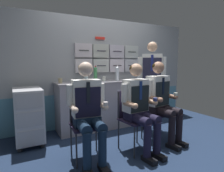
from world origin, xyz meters
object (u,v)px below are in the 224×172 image
(crew_member_by_counter, at_px, (162,98))
(crew_member_right, at_px, (140,104))
(folding_chair_right, at_px, (132,113))
(espresso_cup_small, at_px, (104,79))
(folding_chair_left, at_px, (85,118))
(folding_chair_by_counter, at_px, (153,107))
(crew_member_standing, at_px, (152,78))
(crew_member_left, at_px, (88,107))
(water_bottle_blue_cap, at_px, (86,74))
(service_trolley, at_px, (29,114))

(crew_member_by_counter, bearing_deg, crew_member_right, -163.94)
(folding_chair_right, bearing_deg, espresso_cup_small, 86.80)
(crew_member_right, bearing_deg, folding_chair_left, 160.43)
(folding_chair_by_counter, relative_size, crew_member_standing, 0.52)
(crew_member_right, bearing_deg, crew_member_left, 172.78)
(folding_chair_left, xyz_separation_m, crew_member_by_counter, (1.25, -0.10, 0.18))
(folding_chair_right, height_order, folding_chair_by_counter, same)
(crew_member_left, height_order, folding_chair_by_counter, crew_member_left)
(crew_member_left, height_order, crew_member_right, crew_member_left)
(folding_chair_right, xyz_separation_m, folding_chair_by_counter, (0.53, 0.15, 0.00))
(crew_member_standing, distance_m, water_bottle_blue_cap, 1.24)
(folding_chair_right, bearing_deg, crew_member_by_counter, -0.61)
(folding_chair_left, xyz_separation_m, crew_member_standing, (1.50, 0.47, 0.45))
(folding_chair_left, distance_m, crew_member_by_counter, 1.27)
(service_trolley, height_order, crew_member_left, crew_member_left)
(crew_member_standing, relative_size, water_bottle_blue_cap, 5.48)
(crew_member_left, relative_size, folding_chair_right, 1.49)
(crew_member_by_counter, distance_m, crew_member_standing, 0.67)
(folding_chair_right, relative_size, crew_member_right, 0.68)
(crew_member_standing, relative_size, espresso_cup_small, 19.21)
(folding_chair_by_counter, bearing_deg, crew_member_right, -148.62)
(service_trolley, xyz_separation_m, crew_member_right, (1.35, -1.04, 0.22))
(folding_chair_right, bearing_deg, service_trolley, 146.78)
(folding_chair_left, distance_m, folding_chair_by_counter, 1.23)
(crew_member_left, xyz_separation_m, folding_chair_by_counter, (1.24, 0.22, -0.17))
(crew_member_by_counter, bearing_deg, espresso_cup_small, 114.75)
(folding_chair_left, bearing_deg, crew_member_standing, 17.19)
(crew_member_standing, distance_m, espresso_cup_small, 0.91)
(service_trolley, xyz_separation_m, crew_member_standing, (2.15, -0.32, 0.51))
(crew_member_left, xyz_separation_m, crew_member_by_counter, (1.27, 0.06, 0.00))
(crew_member_standing, bearing_deg, crew_member_right, -137.91)
(folding_chair_right, bearing_deg, folding_chair_left, 172.58)
(crew_member_right, relative_size, espresso_cup_small, 14.57)
(espresso_cup_small, bearing_deg, folding_chair_right, -93.20)
(folding_chair_left, height_order, crew_member_left, crew_member_left)
(folding_chair_by_counter, bearing_deg, water_bottle_blue_cap, 132.20)
(crew_member_by_counter, xyz_separation_m, espresso_cup_small, (-0.50, 1.08, 0.25))
(service_trolley, xyz_separation_m, espresso_cup_small, (1.40, 0.20, 0.49))
(crew_member_right, distance_m, crew_member_by_counter, 0.56)
(service_trolley, distance_m, folding_chair_left, 1.02)
(folding_chair_left, relative_size, crew_member_right, 0.68)
(crew_member_right, height_order, water_bottle_blue_cap, crew_member_right)
(folding_chair_right, bearing_deg, crew_member_standing, 34.41)
(crew_member_left, distance_m, folding_chair_by_counter, 1.27)
(crew_member_by_counter, bearing_deg, crew_member_standing, 65.81)
(service_trolley, bearing_deg, folding_chair_left, -50.66)
(crew_member_left, xyz_separation_m, espresso_cup_small, (0.77, 1.15, 0.25))
(folding_chair_by_counter, bearing_deg, service_trolley, 158.86)
(folding_chair_by_counter, xyz_separation_m, espresso_cup_small, (-0.47, 0.92, 0.43))
(crew_member_right, xyz_separation_m, folding_chair_by_counter, (0.52, 0.31, -0.16))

